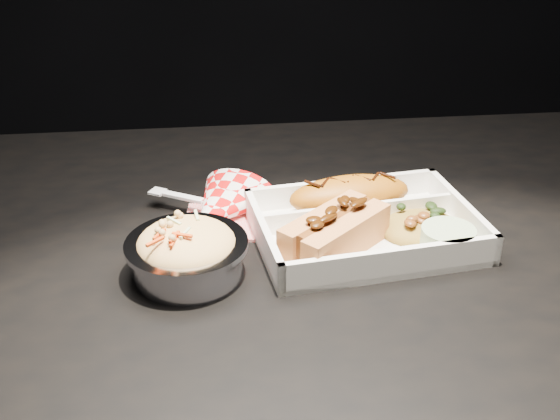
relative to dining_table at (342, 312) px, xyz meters
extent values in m
cube|color=black|center=(0.00, 0.00, 0.08)|extent=(1.20, 0.80, 0.03)
cube|color=white|center=(0.03, 0.02, 0.09)|extent=(0.27, 0.21, 0.01)
cube|color=white|center=(0.01, 0.10, 0.11)|extent=(0.25, 0.04, 0.04)
cube|color=white|center=(0.04, -0.07, 0.11)|extent=(0.25, 0.04, 0.04)
cube|color=white|center=(-0.09, 0.00, 0.11)|extent=(0.03, 0.18, 0.04)
cube|color=white|center=(0.15, 0.03, 0.11)|extent=(0.03, 0.18, 0.04)
cube|color=white|center=(0.02, 0.04, 0.11)|extent=(0.23, 0.04, 0.03)
ellipsoid|color=#A15810|center=(0.02, 0.07, 0.12)|extent=(0.16, 0.08, 0.05)
cube|color=#D18447|center=(0.00, -0.03, 0.12)|extent=(0.11, 0.10, 0.04)
cube|color=#D18447|center=(-0.03, 0.00, 0.12)|extent=(0.11, 0.10, 0.04)
cylinder|color=brown|center=(-0.02, -0.01, 0.13)|extent=(0.11, 0.10, 0.03)
ellipsoid|color=#A57F30|center=(0.09, 0.02, 0.11)|extent=(0.11, 0.09, 0.03)
cylinder|color=#A8C293|center=(0.11, -0.03, 0.11)|extent=(0.06, 0.06, 0.03)
cylinder|color=silver|center=(-0.18, -0.04, 0.11)|extent=(0.12, 0.12, 0.04)
cylinder|color=silver|center=(-0.18, -0.04, 0.13)|extent=(0.13, 0.13, 0.01)
ellipsoid|color=beige|center=(-0.18, -0.04, 0.13)|extent=(0.11, 0.11, 0.04)
cube|color=red|center=(-0.13, 0.07, 0.09)|extent=(0.12, 0.10, 0.00)
cone|color=red|center=(-0.14, 0.08, 0.11)|extent=(0.14, 0.15, 0.10)
cube|color=white|center=(-0.19, 0.11, 0.11)|extent=(0.06, 0.04, 0.00)
cube|color=white|center=(-0.22, 0.13, 0.11)|extent=(0.02, 0.02, 0.00)
camera|label=1|loc=(-0.15, -0.68, 0.51)|focal=45.00mm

